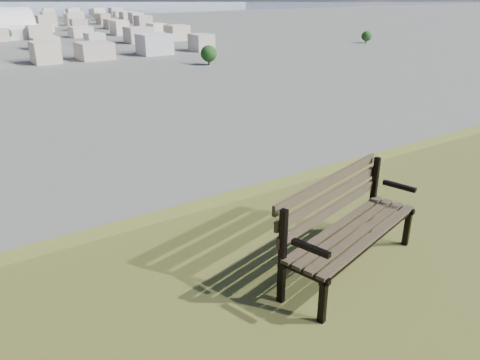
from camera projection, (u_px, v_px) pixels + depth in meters
park_bench at (345, 220)px, 4.57m from camera, size 1.88×1.02×0.94m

